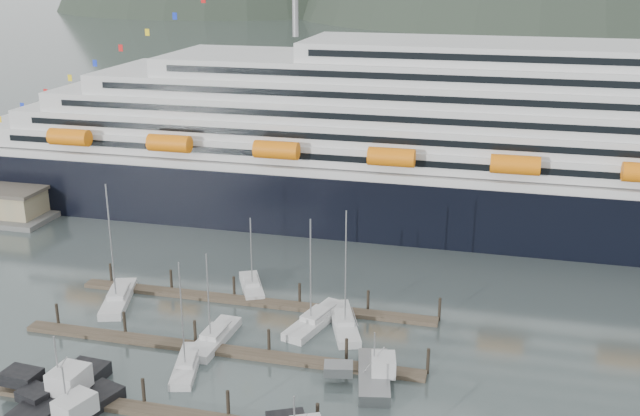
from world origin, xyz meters
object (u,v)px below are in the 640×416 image
at_px(sailboat_b, 187,366).
at_px(sailboat_c, 214,339).
at_px(trawler_a, 67,414).
at_px(trawler_e, 373,375).
at_px(trawler_b, 59,391).
at_px(sailboat_g, 316,321).
at_px(sailboat_e, 118,299).
at_px(sailboat_f, 252,287).
at_px(sailboat_d, 344,324).
at_px(cruise_ship, 533,157).

bearing_deg(sailboat_b, sailboat_c, -19.31).
xyz_separation_m(trawler_a, trawler_e, (27.48, 14.31, -0.02)).
xyz_separation_m(sailboat_b, trawler_b, (-10.14, -8.65, 0.58)).
relative_size(sailboat_b, sailboat_g, 0.92).
bearing_deg(sailboat_e, sailboat_c, -130.27).
bearing_deg(trawler_a, sailboat_b, -14.28).
bearing_deg(sailboat_g, sailboat_f, 70.72).
height_order(sailboat_b, sailboat_g, sailboat_g).
relative_size(sailboat_b, sailboat_d, 0.85).
xyz_separation_m(sailboat_g, trawler_a, (-18.33, -25.54, 0.43)).
bearing_deg(sailboat_d, sailboat_g, 72.67).
bearing_deg(sailboat_f, trawler_a, 141.71).
relative_size(sailboat_d, sailboat_f, 1.44).
height_order(sailboat_b, trawler_b, sailboat_b).
relative_size(trawler_b, trawler_e, 1.21).
bearing_deg(cruise_ship, trawler_a, -122.81).
xyz_separation_m(sailboat_d, sailboat_e, (-30.08, -0.41, 0.02)).
relative_size(sailboat_d, trawler_b, 1.26).
bearing_deg(trawler_e, sailboat_e, 61.59).
xyz_separation_m(sailboat_c, sailboat_g, (10.39, 7.24, 0.02)).
distance_m(sailboat_f, trawler_a, 34.10).
xyz_separation_m(sailboat_d, trawler_a, (-21.84, -25.71, 0.43)).
bearing_deg(trawler_b, sailboat_f, -14.28).
relative_size(sailboat_b, sailboat_f, 1.22).
height_order(cruise_ship, sailboat_b, cruise_ship).
xyz_separation_m(sailboat_d, trawler_e, (5.64, -11.40, 0.41)).
bearing_deg(trawler_e, trawler_b, 98.85).
bearing_deg(sailboat_f, sailboat_b, 154.04).
relative_size(sailboat_e, sailboat_g, 1.17).
distance_m(cruise_ship, trawler_e, 57.50).
bearing_deg(trawler_e, trawler_a, 106.21).
relative_size(sailboat_c, sailboat_e, 0.71).
xyz_separation_m(cruise_ship, sailboat_c, (-36.05, -49.93, -11.62)).
relative_size(sailboat_c, trawler_b, 0.96).
distance_m(sailboat_e, trawler_a, 26.62).
bearing_deg(sailboat_f, trawler_e, -159.14).
height_order(cruise_ship, sailboat_d, cruise_ship).
height_order(sailboat_c, trawler_a, sailboat_c).
bearing_deg(sailboat_c, sailboat_d, -59.22).
relative_size(sailboat_b, trawler_b, 1.07).
xyz_separation_m(sailboat_f, trawler_b, (-10.20, -30.10, 0.58)).
bearing_deg(sailboat_e, sailboat_b, -147.76).
bearing_deg(sailboat_f, sailboat_g, -151.06).
xyz_separation_m(sailboat_g, trawler_b, (-21.15, -22.35, 0.55)).
distance_m(sailboat_g, trawler_a, 31.44).
height_order(sailboat_b, sailboat_c, sailboat_b).
relative_size(trawler_a, trawler_e, 1.21).
distance_m(sailboat_e, trawler_b, 22.78).
bearing_deg(sailboat_e, cruise_ship, -67.46).
bearing_deg(sailboat_g, trawler_e, -124.85).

